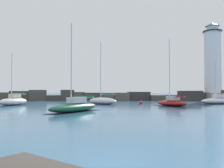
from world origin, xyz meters
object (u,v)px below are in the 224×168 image
at_px(sailboat_moored_4, 172,102).
at_px(sailboat_moored_5, 14,101).
at_px(sailboat_moored_0, 75,106).
at_px(sailboat_moored_1, 103,101).
at_px(sailboat_moored_3, 218,100).
at_px(mooring_buoy_orange_near, 141,102).
at_px(lighthouse, 213,65).

distance_m(sailboat_moored_4, sailboat_moored_5, 25.10).
bearing_deg(sailboat_moored_0, sailboat_moored_1, 80.13).
distance_m(sailboat_moored_3, mooring_buoy_orange_near, 13.87).
bearing_deg(mooring_buoy_orange_near, sailboat_moored_0, -120.65).
height_order(lighthouse, sailboat_moored_0, lighthouse).
distance_m(sailboat_moored_1, sailboat_moored_4, 12.02).
bearing_deg(sailboat_moored_4, mooring_buoy_orange_near, 124.96).
distance_m(lighthouse, sailboat_moored_5, 45.28).
bearing_deg(sailboat_moored_3, mooring_buoy_orange_near, -178.04).
xyz_separation_m(lighthouse, sailboat_moored_5, (-40.36, -19.02, -7.73)).
height_order(sailboat_moored_1, mooring_buoy_orange_near, sailboat_moored_1).
height_order(sailboat_moored_1, sailboat_moored_3, sailboat_moored_1).
bearing_deg(sailboat_moored_3, lighthouse, 70.01).
bearing_deg(mooring_buoy_orange_near, sailboat_moored_4, -55.04).
relative_size(sailboat_moored_4, sailboat_moored_5, 1.25).
height_order(sailboat_moored_0, sailboat_moored_5, sailboat_moored_0).
relative_size(lighthouse, sailboat_moored_3, 2.42).
bearing_deg(sailboat_moored_1, lighthouse, 31.54).
bearing_deg(sailboat_moored_1, sailboat_moored_5, -168.10).
bearing_deg(sailboat_moored_0, lighthouse, 47.64).
bearing_deg(mooring_buoy_orange_near, sailboat_moored_5, -171.07).
bearing_deg(mooring_buoy_orange_near, sailboat_moored_3, 1.96).
relative_size(sailboat_moored_0, sailboat_moored_4, 0.95).
bearing_deg(mooring_buoy_orange_near, lighthouse, 39.03).
bearing_deg(lighthouse, sailboat_moored_5, -154.77).
bearing_deg(sailboat_moored_1, sailboat_moored_0, -99.87).
xyz_separation_m(lighthouse, mooring_buoy_orange_near, (-19.40, -15.73, -8.15)).
height_order(sailboat_moored_4, sailboat_moored_5, sailboat_moored_4).
xyz_separation_m(sailboat_moored_1, sailboat_moored_3, (20.53, 0.76, -0.00)).
xyz_separation_m(sailboat_moored_4, sailboat_moored_5, (-24.98, 2.46, 0.14)).
bearing_deg(sailboat_moored_4, sailboat_moored_5, 174.37).
bearing_deg(sailboat_moored_5, sailboat_moored_3, 6.18).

